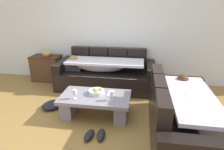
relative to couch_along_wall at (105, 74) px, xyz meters
name	(u,v)px	position (x,y,z in m)	size (l,w,h in m)	color
ground_plane	(80,127)	(-0.09, -1.62, -0.33)	(14.00, 14.00, 0.00)	olive
back_wall	(105,27)	(-0.09, 0.53, 1.02)	(9.00, 0.10, 2.70)	white
couch_along_wall	(105,74)	(0.00, 0.00, 0.00)	(2.21, 0.92, 0.88)	black
couch_near_window	(182,116)	(1.45, -1.59, 0.00)	(0.92, 1.93, 0.88)	black
coffee_table	(95,103)	(0.07, -1.22, -0.09)	(1.20, 0.68, 0.38)	gray
fruit_bowl	(97,92)	(0.08, -1.15, 0.09)	(0.28, 0.28, 0.10)	silver
wine_glass_near_left	(75,92)	(-0.23, -1.38, 0.16)	(0.07, 0.07, 0.17)	silver
wine_glass_near_right	(112,94)	(0.38, -1.35, 0.16)	(0.07, 0.07, 0.17)	silver
open_magazine	(116,94)	(0.41, -1.11, 0.05)	(0.28, 0.21, 0.01)	white
side_cabinet	(47,68)	(-1.55, 0.23, -0.01)	(0.72, 0.44, 0.64)	#4E321D
book_stack_on_cabinet	(47,54)	(-1.50, 0.23, 0.35)	(0.20, 0.20, 0.09)	#72337F
pair_of_shoes	(95,135)	(0.21, -1.83, -0.29)	(0.32, 0.32, 0.09)	black
crumpled_garment	(52,105)	(-0.81, -1.10, -0.27)	(0.40, 0.32, 0.12)	#232328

